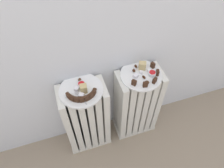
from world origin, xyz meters
TOP-DOWN VIEW (x-y plane):
  - ground_plane at (0.00, 0.00)m, footprint 6.00×6.00m
  - radiator_left at (-0.18, 0.28)m, footprint 0.30×0.18m
  - radiator_right at (0.18, 0.28)m, footprint 0.30×0.18m
  - plate_left at (-0.18, 0.28)m, footprint 0.25×0.25m
  - plate_right at (0.18, 0.28)m, footprint 0.25×0.25m
  - dark_cake_slice_left_0 at (-0.26, 0.25)m, footprint 0.03×0.03m
  - dark_cake_slice_left_1 at (-0.24, 0.22)m, footprint 0.03×0.03m
  - dark_cake_slice_left_2 at (-0.22, 0.21)m, footprint 0.03×0.03m
  - dark_cake_slice_left_3 at (-0.19, 0.20)m, footprint 0.03×0.02m
  - dark_cake_slice_left_4 at (-0.17, 0.20)m, footprint 0.03×0.02m
  - dark_cake_slice_left_5 at (-0.14, 0.21)m, footprint 0.03×0.03m
  - dark_cake_slice_left_6 at (-0.12, 0.23)m, footprint 0.03×0.03m
  - marble_cake_slice_left_0 at (-0.17, 0.26)m, footprint 0.04×0.04m
  - turkish_delight_left_0 at (-0.20, 0.28)m, footprint 0.03×0.03m
  - turkish_delight_left_1 at (-0.19, 0.23)m, footprint 0.04×0.04m
  - medjool_date_left_0 at (-0.11, 0.25)m, footprint 0.03×0.02m
  - medjool_date_left_1 at (-0.17, 0.34)m, footprint 0.03×0.03m
  - jam_bowl_left at (-0.17, 0.31)m, footprint 0.04×0.04m
  - dark_cake_slice_right_0 at (0.11, 0.22)m, footprint 0.03×0.03m
  - dark_cake_slice_right_1 at (0.17, 0.19)m, footprint 0.03×0.02m
  - dark_cake_slice_right_2 at (0.23, 0.20)m, footprint 0.03×0.03m
  - dark_cake_slice_right_3 at (0.27, 0.25)m, footprint 0.02×0.03m
  - dark_cake_slice_right_4 at (0.27, 0.31)m, footprint 0.02×0.03m
  - marble_cake_slice_right_0 at (0.20, 0.32)m, footprint 0.05×0.05m
  - turkish_delight_right_0 at (0.23, 0.29)m, footprint 0.02×0.02m
  - turkish_delight_right_1 at (0.18, 0.29)m, footprint 0.03×0.03m
  - turkish_delight_right_2 at (0.14, 0.27)m, footprint 0.03×0.03m
  - medjool_date_right_0 at (0.17, 0.35)m, footprint 0.02×0.02m
  - medjool_date_right_1 at (0.19, 0.25)m, footprint 0.02×0.03m
  - medjool_date_right_2 at (0.19, 0.21)m, footprint 0.03×0.03m
  - medjool_date_right_3 at (0.15, 0.32)m, footprint 0.02×0.02m
  - jam_bowl_right at (0.24, 0.26)m, footprint 0.05×0.05m
  - fork at (-0.20, 0.23)m, footprint 0.05×0.11m

SIDE VIEW (x-z plane):
  - ground_plane at x=0.00m, z-range 0.00..0.00m
  - radiator_left at x=-0.18m, z-range 0.00..0.60m
  - radiator_right at x=0.18m, z-range 0.00..0.60m
  - plate_left at x=-0.18m, z-range 0.61..0.62m
  - plate_right at x=0.18m, z-range 0.61..0.62m
  - fork at x=-0.20m, z-range 0.62..0.62m
  - medjool_date_right_1 at x=0.19m, z-range 0.62..0.63m
  - medjool_date_left_1 at x=-0.17m, z-range 0.62..0.63m
  - medjool_date_right_3 at x=0.15m, z-range 0.62..0.63m
  - medjool_date_left_0 at x=-0.11m, z-range 0.62..0.63m
  - medjool_date_right_0 at x=0.17m, z-range 0.62..0.64m
  - medjool_date_right_2 at x=0.19m, z-range 0.62..0.64m
  - turkish_delight_right_1 at x=0.18m, z-range 0.62..0.64m
  - turkish_delight_right_0 at x=0.23m, z-range 0.62..0.64m
  - turkish_delight_left_0 at x=-0.20m, z-range 0.62..0.64m
  - jam_bowl_left at x=-0.17m, z-range 0.62..0.64m
  - turkish_delight_right_2 at x=0.14m, z-range 0.62..0.64m
  - turkish_delight_left_1 at x=-0.19m, z-range 0.62..0.64m
  - jam_bowl_right at x=0.24m, z-range 0.62..0.64m
  - dark_cake_slice_left_0 at x=-0.26m, z-range 0.62..0.65m
  - dark_cake_slice_left_1 at x=-0.24m, z-range 0.62..0.65m
  - dark_cake_slice_left_2 at x=-0.22m, z-range 0.62..0.65m
  - dark_cake_slice_left_3 at x=-0.19m, z-range 0.62..0.65m
  - dark_cake_slice_left_4 at x=-0.17m, z-range 0.62..0.65m
  - dark_cake_slice_left_5 at x=-0.14m, z-range 0.62..0.65m
  - dark_cake_slice_left_6 at x=-0.12m, z-range 0.62..0.65m
  - dark_cake_slice_right_0 at x=0.11m, z-range 0.62..0.66m
  - dark_cake_slice_right_1 at x=0.17m, z-range 0.62..0.66m
  - dark_cake_slice_right_2 at x=0.23m, z-range 0.62..0.66m
  - dark_cake_slice_right_3 at x=0.27m, z-range 0.62..0.66m
  - dark_cake_slice_right_4 at x=0.27m, z-range 0.62..0.66m
  - marble_cake_slice_right_0 at x=0.20m, z-range 0.62..0.67m
  - marble_cake_slice_left_0 at x=-0.17m, z-range 0.62..0.67m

